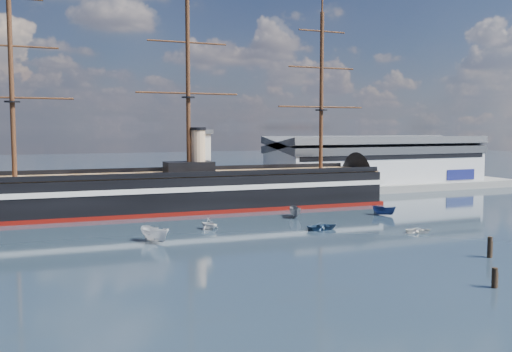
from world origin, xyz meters
name	(u,v)px	position (x,y,z in m)	size (l,w,h in m)	color
ground	(240,223)	(0.00, 40.00, 0.00)	(600.00, 600.00, 0.00)	#1D2B34
quay	(224,198)	(10.00, 76.00, 0.00)	(180.00, 18.00, 2.00)	slate
warehouse	(376,161)	(58.00, 80.00, 7.98)	(63.00, 21.00, 11.60)	#B7BABC
quay_tower	(200,160)	(3.00, 73.00, 9.75)	(5.00, 5.00, 15.00)	silver
warship	(172,192)	(-7.41, 60.00, 4.04)	(113.24, 20.33, 53.94)	black
motorboat_a	(155,242)	(-18.46, 28.59, 0.00)	(7.48, 2.74, 2.99)	silver
motorboat_b	(323,230)	(10.47, 27.95, 0.00)	(3.39, 1.35, 1.58)	navy
motorboat_c	(295,217)	(12.36, 41.91, 0.00)	(6.38, 2.34, 2.55)	slate
motorboat_d	(209,229)	(-7.33, 36.01, 0.00)	(6.02, 2.61, 2.21)	silver
motorboat_e	(419,233)	(23.57, 19.02, 0.00)	(2.59, 1.04, 1.21)	silver
motorboat_f	(384,215)	(29.67, 36.98, 0.00)	(5.96, 2.19, 2.38)	navy
piling_near_mid	(494,288)	(9.76, -10.47, 0.00)	(0.64, 0.64, 2.93)	black
piling_near_right	(489,258)	(20.48, 0.73, 0.00)	(0.64, 0.64, 3.53)	black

